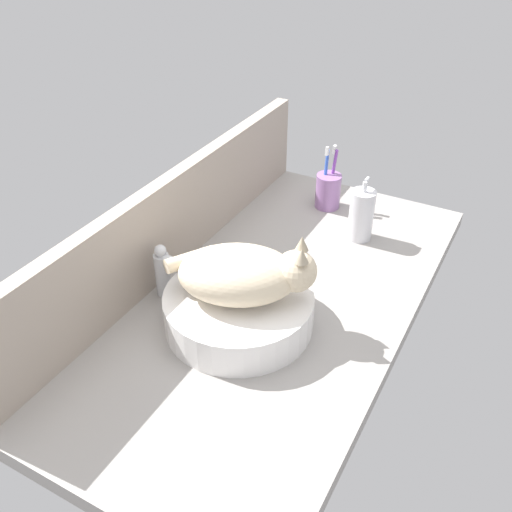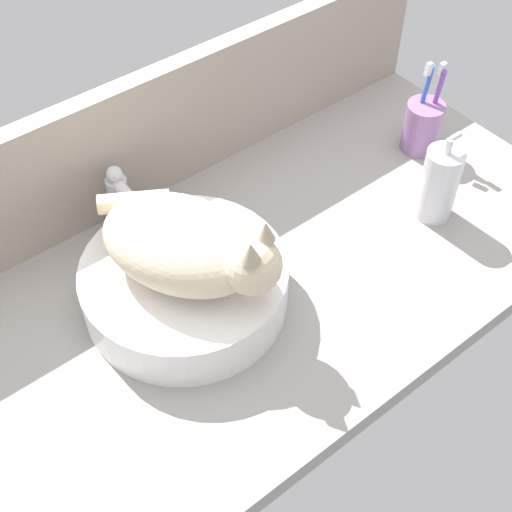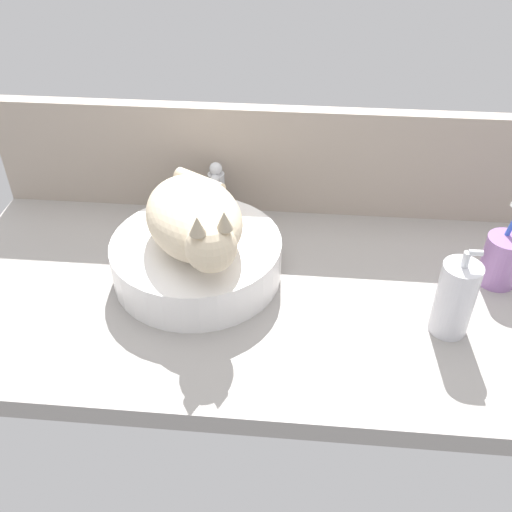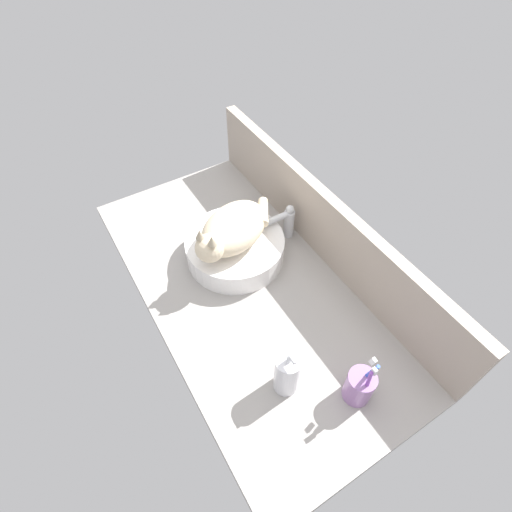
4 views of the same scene
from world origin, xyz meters
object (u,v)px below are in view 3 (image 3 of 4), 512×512
Objects in this scene: sink_basin at (197,258)px; soap_dispenser at (455,298)px; toothbrush_cup at (502,259)px; faucet at (216,191)px; cat at (196,219)px.

sink_basin is 1.87× the size of soap_dispenser.
toothbrush_cup reaches higher than sink_basin.
toothbrush_cup is (11.62, 14.17, -1.74)cm from soap_dispenser.
toothbrush_cup reaches higher than faucet.
faucet is at bearing 89.33° from cat.
toothbrush_cup is (57.50, 3.33, 1.29)cm from sink_basin.
cat is 21.76cm from faucet.
soap_dispenser is (45.25, -9.63, -6.78)cm from cat.
toothbrush_cup is at bearing 3.31° from sink_basin.
faucet is (0.24, 20.75, -6.55)cm from cat.
soap_dispenser is at bearing -13.29° from sink_basin.
cat reaches higher than soap_dispenser.
cat reaches higher than faucet.
soap_dispenser reaches higher than faucet.
sink_basin is at bearing -92.56° from faucet.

